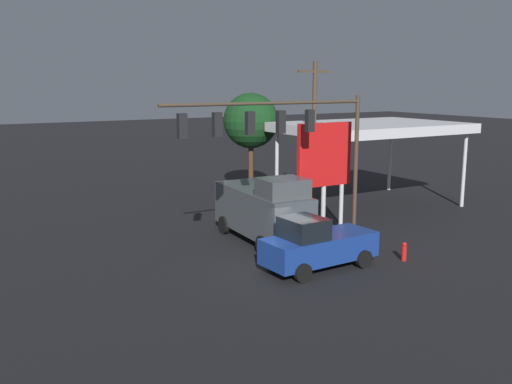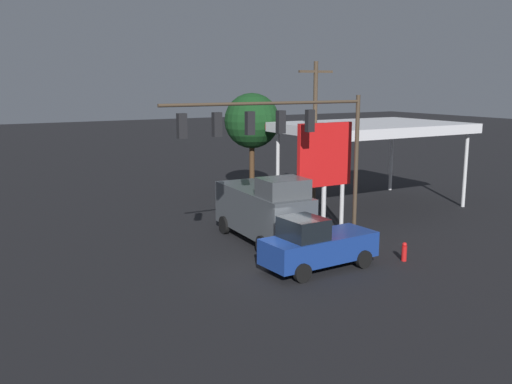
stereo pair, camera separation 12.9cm
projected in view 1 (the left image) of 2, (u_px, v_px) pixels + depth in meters
ground_plane at (279, 271)px, 24.66m from camera, size 200.00×200.00×0.00m
traffic_signal_assembly at (282, 134)px, 25.08m from camera, size 10.04×0.43×7.44m
utility_pole at (314, 135)px, 34.42m from camera, size 2.40×0.26×9.24m
gas_station_canopy at (371, 128)px, 36.89m from camera, size 11.25×8.09×5.44m
price_sign at (324, 158)px, 28.24m from camera, size 3.13×0.27×6.08m
pickup_parked at (317, 245)px, 24.69m from camera, size 5.30×2.48×2.40m
delivery_truck at (264, 209)px, 28.81m from camera, size 2.83×6.91×3.58m
street_tree at (251, 121)px, 39.19m from camera, size 3.79×3.79×7.31m
fire_hydrant at (404, 251)px, 25.98m from camera, size 0.24×0.24×0.88m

